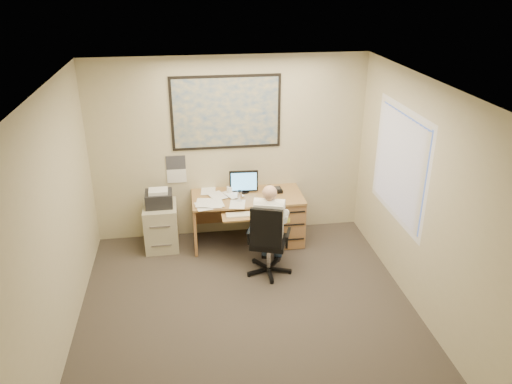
{
  "coord_description": "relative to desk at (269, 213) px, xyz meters",
  "views": [
    {
      "loc": [
        -0.61,
        -4.63,
        3.76
      ],
      "look_at": [
        0.25,
        1.3,
        1.07
      ],
      "focal_mm": 35.0,
      "sensor_mm": 36.0,
      "label": 1
    }
  ],
  "objects": [
    {
      "name": "filing_cabinet",
      "position": [
        -1.59,
        0.03,
        -0.05
      ],
      "size": [
        0.48,
        0.57,
        0.92
      ],
      "rotation": [
        0.0,
        0.0,
        0.01
      ],
      "color": "#B4AE91",
      "rests_on": "ground"
    },
    {
      "name": "room_shell",
      "position": [
        -0.54,
        -1.9,
        0.91
      ],
      "size": [
        4.0,
        4.5,
        2.7
      ],
      "color": "#38312B",
      "rests_on": "ground"
    },
    {
      "name": "office_chair",
      "position": [
        -0.14,
        -0.92,
        -0.13
      ],
      "size": [
        0.79,
        0.79,
        1.04
      ],
      "rotation": [
        0.0,
        0.0,
        -0.34
      ],
      "color": "black",
      "rests_on": "ground"
    },
    {
      "name": "desk",
      "position": [
        0.0,
        0.0,
        0.0
      ],
      "size": [
        1.6,
        0.97,
        1.08
      ],
      "color": "#9F7644",
      "rests_on": "ground"
    },
    {
      "name": "person",
      "position": [
        -0.16,
        -0.84,
        0.19
      ],
      "size": [
        0.69,
        0.84,
        1.25
      ],
      "primitive_type": null,
      "rotation": [
        0.0,
        0.0,
        -0.29
      ],
      "color": "white",
      "rests_on": "office_chair"
    },
    {
      "name": "world_map",
      "position": [
        -0.58,
        0.33,
        1.46
      ],
      "size": [
        1.56,
        0.03,
        1.06
      ],
      "primitive_type": "cube",
      "color": "#1E4C93",
      "rests_on": "room_shell"
    },
    {
      "name": "window_blinds",
      "position": [
        1.43,
        -1.1,
        1.11
      ],
      "size": [
        0.06,
        1.4,
        1.3
      ],
      "primitive_type": null,
      "color": "silver",
      "rests_on": "room_shell"
    },
    {
      "name": "wall_calendar",
      "position": [
        -1.33,
        0.34,
        0.64
      ],
      "size": [
        0.28,
        0.01,
        0.42
      ],
      "primitive_type": "cube",
      "color": "white",
      "rests_on": "room_shell"
    }
  ]
}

